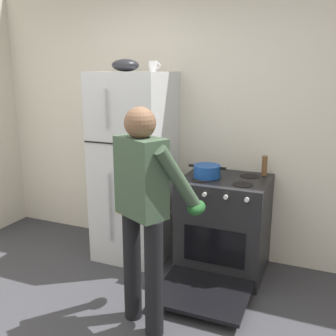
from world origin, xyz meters
TOP-DOWN VIEW (x-y plane):
  - kitchen_wall_back at (0.00, 1.95)m, footprint 6.00×0.10m
  - refrigerator at (-0.39, 1.57)m, footprint 0.68×0.72m
  - stove_range at (0.52, 1.55)m, footprint 0.76×1.21m
  - person_cook at (0.21, 0.57)m, footprint 0.62×0.64m
  - red_pot at (0.36, 1.52)m, footprint 0.34×0.24m
  - coffee_mug at (-0.20, 1.62)m, footprint 0.11×0.08m
  - pepper_mill at (0.82, 1.77)m, footprint 0.05×0.05m
  - mixing_bowl at (-0.47, 1.57)m, footprint 0.25×0.25m

SIDE VIEW (x-z plane):
  - stove_range at x=0.52m, z-range -0.01..0.89m
  - refrigerator at x=-0.39m, z-range 0.00..1.81m
  - person_cook at x=0.21m, z-range 0.15..1.75m
  - red_pot at x=0.36m, z-range 0.90..1.01m
  - pepper_mill at x=0.82m, z-range 0.90..1.08m
  - kitchen_wall_back at x=0.00m, z-range 0.00..2.70m
  - coffee_mug at x=-0.20m, z-range 1.81..1.91m
  - mixing_bowl at x=-0.47m, z-range 1.81..1.92m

